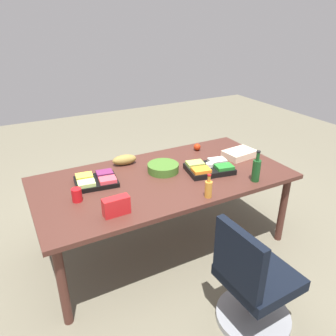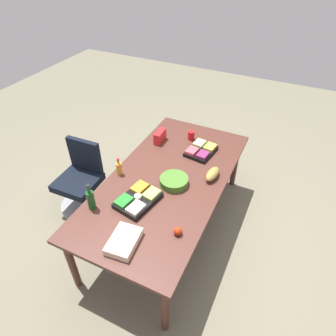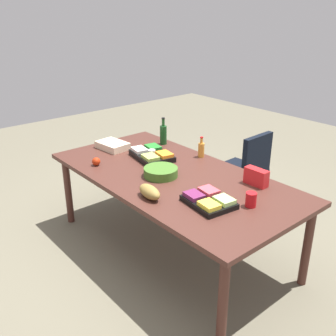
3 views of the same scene
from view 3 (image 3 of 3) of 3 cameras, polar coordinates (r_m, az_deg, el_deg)
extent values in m
plane|color=#6B6552|center=(3.76, 0.58, -11.64)|extent=(10.00, 10.00, 0.00)
cube|color=#49271F|center=(3.39, 0.63, -1.30)|extent=(2.32, 1.16, 0.04)
cylinder|color=#49271F|center=(3.33, 19.72, -10.72)|extent=(0.07, 0.07, 0.72)
cylinder|color=#49271F|center=(4.59, -3.48, 0.14)|extent=(0.07, 0.07, 0.72)
cylinder|color=#49271F|center=(2.66, 8.05, -18.95)|extent=(0.07, 0.07, 0.72)
cylinder|color=#49271F|center=(4.14, -14.43, -3.24)|extent=(0.07, 0.07, 0.72)
cylinder|color=gray|center=(4.55, 9.95, -5.08)|extent=(0.56, 0.56, 0.05)
cylinder|color=gray|center=(4.46, 10.13, -2.72)|extent=(0.06, 0.06, 0.36)
cube|color=black|center=(4.38, 10.29, -0.56)|extent=(0.50, 0.50, 0.09)
cube|color=black|center=(4.17, 12.92, 1.85)|extent=(0.08, 0.43, 0.43)
cube|color=black|center=(2.90, 5.99, -4.98)|extent=(0.39, 0.32, 0.04)
cube|color=#B3DE7D|center=(2.86, 8.25, -4.67)|extent=(0.16, 0.13, 0.03)
cube|color=#E94652|center=(2.98, 6.00, -3.35)|extent=(0.16, 0.13, 0.03)
cube|color=yellow|center=(2.78, 6.04, -5.41)|extent=(0.16, 0.13, 0.03)
cube|color=#6A2350|center=(2.91, 3.84, -4.02)|extent=(0.16, 0.13, 0.03)
ellipsoid|color=olive|center=(2.97, -2.71, -3.50)|extent=(0.25, 0.13, 0.10)
cube|color=red|center=(3.25, 12.80, -1.28)|extent=(0.20, 0.08, 0.14)
cylinder|color=#18471D|center=(4.12, -0.69, 4.85)|extent=(0.08, 0.08, 0.20)
cylinder|color=#18471D|center=(4.07, -0.70, 6.70)|extent=(0.03, 0.03, 0.08)
cylinder|color=black|center=(4.06, -0.70, 7.30)|extent=(0.04, 0.04, 0.01)
cube|color=beige|center=(4.04, -8.12, 3.30)|extent=(0.34, 0.25, 0.07)
cube|color=black|center=(3.75, -2.38, 1.80)|extent=(0.47, 0.37, 0.05)
cube|color=orange|center=(3.67, -0.52, 2.03)|extent=(0.18, 0.15, 0.03)
cube|color=#237528|center=(3.86, -2.20, 3.08)|extent=(0.18, 0.15, 0.03)
cube|color=#A4C154|center=(3.60, -2.61, 1.61)|extent=(0.18, 0.15, 0.03)
cube|color=silver|center=(3.80, -4.20, 2.70)|extent=(0.18, 0.15, 0.03)
cylinder|color=white|center=(3.73, -2.40, 2.42)|extent=(0.08, 0.08, 0.04)
cylinder|color=#3F6A25|center=(3.34, -1.07, -0.59)|extent=(0.30, 0.30, 0.08)
cylinder|color=red|center=(2.91, 12.06, -4.55)|extent=(0.10, 0.10, 0.11)
cylinder|color=orange|center=(3.78, 4.89, 2.63)|extent=(0.07, 0.07, 0.14)
cylinder|color=orange|center=(3.75, 4.94, 4.01)|extent=(0.03, 0.03, 0.05)
cylinder|color=red|center=(3.74, 4.95, 4.49)|extent=(0.03, 0.03, 0.01)
sphere|color=#AB290E|center=(3.63, -10.48, 0.94)|extent=(0.09, 0.09, 0.08)
camera|label=1|loc=(4.55, 37.75, 18.16)|focal=34.90mm
camera|label=2|loc=(4.63, -31.36, 28.71)|focal=31.82mm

